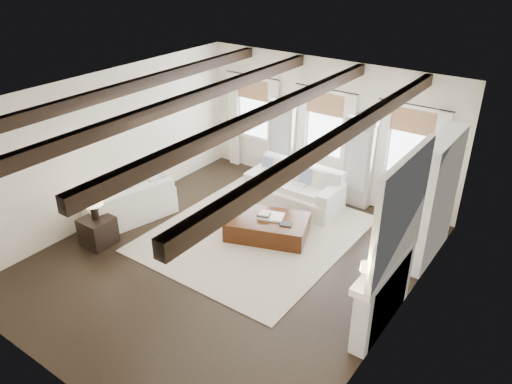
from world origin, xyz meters
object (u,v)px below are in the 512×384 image
Objects in this scene: ottoman at (268,227)px; side_table_front at (98,231)px; side_table_back at (276,165)px; sofa_back at (295,189)px; sofa_left at (130,206)px.

ottoman is 3.46m from side_table_front.
ottoman is 3.01× the size of side_table_back.
sofa_back is at bearing -41.04° from side_table_back.
sofa_back is 4.04× the size of side_table_back.
ottoman is at bearing -59.97° from side_table_back.
sofa_back reaches higher than side_table_back.
side_table_front is 1.08× the size of side_table_back.
side_table_front is at bearing -159.68° from ottoman.
ottoman is at bearing 22.73° from sofa_left.
side_table_front is (-2.36, -3.79, -0.09)m from sofa_back.
sofa_left reaches higher than side_table_back.
sofa_left is 3.59× the size of side_table_front.
ottoman is (2.84, 1.19, -0.12)m from sofa_left.
side_table_front is at bearing -102.93° from side_table_back.
side_table_back is at bearing 77.07° from side_table_front.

